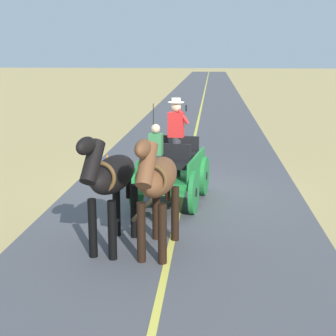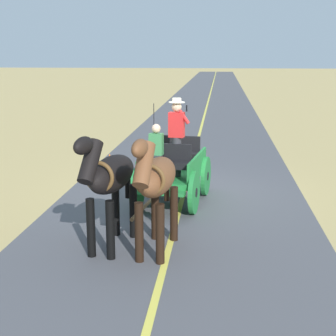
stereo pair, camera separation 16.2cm
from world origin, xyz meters
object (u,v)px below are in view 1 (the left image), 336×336
object	(u,v)px
horse_drawn_carriage	(172,169)
horse_near_side	(157,181)
horse_off_side	(111,178)
traffic_cone	(107,162)

from	to	relation	value
horse_drawn_carriage	horse_near_side	xyz separation A→B (m)	(0.00, 3.06, 0.51)
horse_drawn_carriage	horse_off_side	bearing A→B (deg)	74.13
horse_drawn_carriage	horse_near_side	size ratio (longest dim) A/B	2.04
horse_near_side	horse_drawn_carriage	bearing A→B (deg)	-90.04
horse_near_side	traffic_cone	bearing A→B (deg)	-70.42
horse_drawn_carriage	horse_off_side	world-z (taller)	horse_drawn_carriage
traffic_cone	horse_off_side	bearing A→B (deg)	102.71
horse_near_side	traffic_cone	size ratio (longest dim) A/B	4.42
horse_near_side	horse_off_side	bearing A→B (deg)	-7.87
horse_drawn_carriage	horse_near_side	world-z (taller)	horse_drawn_carriage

